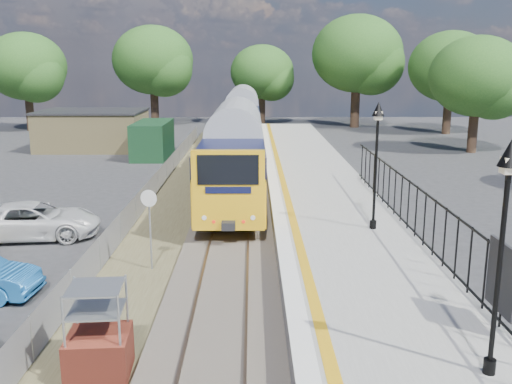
{
  "coord_description": "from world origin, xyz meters",
  "views": [
    {
      "loc": [
        0.89,
        -14.04,
        6.81
      ],
      "look_at": [
        1.02,
        7.21,
        2.0
      ],
      "focal_mm": 40.0,
      "sensor_mm": 36.0,
      "label": 1
    }
  ],
  "objects_px": {
    "victorian_lamp_north": "(377,136)",
    "speed_sign": "(150,216)",
    "victorian_lamp_south": "(506,204)",
    "brick_plinth": "(98,333)",
    "car_white": "(33,221)",
    "train": "(240,127)"
  },
  "relations": [
    {
      "from": "victorian_lamp_south",
      "to": "brick_plinth",
      "type": "distance_m",
      "value": 8.76
    },
    {
      "from": "train",
      "to": "brick_plinth",
      "type": "xyz_separation_m",
      "value": [
        -2.5,
        -29.31,
        -1.3
      ]
    },
    {
      "from": "car_white",
      "to": "train",
      "type": "bearing_deg",
      "value": -29.13
    },
    {
      "from": "speed_sign",
      "to": "victorian_lamp_north",
      "type": "bearing_deg",
      "value": 27.79
    },
    {
      "from": "victorian_lamp_south",
      "to": "speed_sign",
      "type": "height_order",
      "value": "victorian_lamp_south"
    },
    {
      "from": "speed_sign",
      "to": "car_white",
      "type": "relative_size",
      "value": 0.54
    },
    {
      "from": "speed_sign",
      "to": "car_white",
      "type": "height_order",
      "value": "speed_sign"
    },
    {
      "from": "victorian_lamp_north",
      "to": "speed_sign",
      "type": "relative_size",
      "value": 1.65
    },
    {
      "from": "brick_plinth",
      "to": "car_white",
      "type": "bearing_deg",
      "value": 117.18
    },
    {
      "from": "victorian_lamp_north",
      "to": "train",
      "type": "xyz_separation_m",
      "value": [
        -5.3,
        20.76,
        -1.96
      ]
    },
    {
      "from": "victorian_lamp_south",
      "to": "train",
      "type": "distance_m",
      "value": 31.31
    },
    {
      "from": "victorian_lamp_north",
      "to": "speed_sign",
      "type": "distance_m",
      "value": 8.39
    },
    {
      "from": "victorian_lamp_north",
      "to": "speed_sign",
      "type": "bearing_deg",
      "value": -166.04
    },
    {
      "from": "speed_sign",
      "to": "train",
      "type": "bearing_deg",
      "value": 97.54
    },
    {
      "from": "victorian_lamp_north",
      "to": "speed_sign",
      "type": "xyz_separation_m",
      "value": [
        -7.8,
        -1.94,
        -2.4
      ]
    },
    {
      "from": "victorian_lamp_north",
      "to": "car_white",
      "type": "xyz_separation_m",
      "value": [
        -13.11,
        1.79,
        -3.58
      ]
    },
    {
      "from": "victorian_lamp_south",
      "to": "car_white",
      "type": "bearing_deg",
      "value": 138.47
    },
    {
      "from": "victorian_lamp_north",
      "to": "brick_plinth",
      "type": "xyz_separation_m",
      "value": [
        -7.8,
        -8.55,
        -3.26
      ]
    },
    {
      "from": "victorian_lamp_south",
      "to": "speed_sign",
      "type": "xyz_separation_m",
      "value": [
        -8.0,
        8.06,
        -2.4
      ]
    },
    {
      "from": "victorian_lamp_south",
      "to": "brick_plinth",
      "type": "height_order",
      "value": "victorian_lamp_south"
    },
    {
      "from": "speed_sign",
      "to": "victorian_lamp_south",
      "type": "bearing_deg",
      "value": -31.39
    },
    {
      "from": "victorian_lamp_north",
      "to": "train",
      "type": "relative_size",
      "value": 0.11
    }
  ]
}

